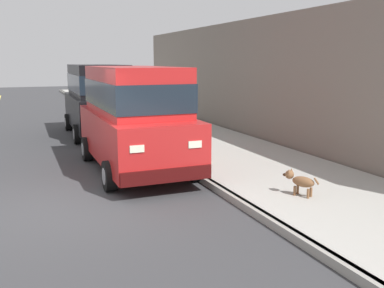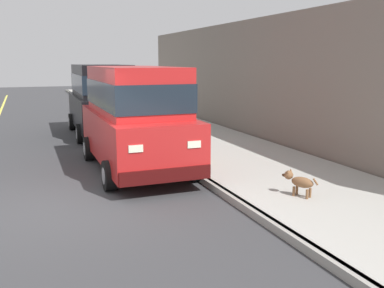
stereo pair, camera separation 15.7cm
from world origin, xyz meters
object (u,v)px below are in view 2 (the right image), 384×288
(car_red_van, at_px, (135,114))
(dog_brown, at_px, (299,181))
(car_black_van, at_px, (101,96))
(fire_hydrant, at_px, (198,148))

(car_red_van, height_order, dog_brown, car_red_van)
(car_red_van, bearing_deg, car_black_van, 88.74)
(fire_hydrant, bearing_deg, car_black_van, 103.93)
(car_black_van, distance_m, fire_hydrant, 6.00)
(car_black_van, bearing_deg, car_red_van, -91.26)
(car_red_van, xyz_separation_m, dog_brown, (2.24, -3.61, -0.97))
(car_red_van, height_order, fire_hydrant, car_red_van)
(fire_hydrant, bearing_deg, dog_brown, -78.56)
(car_black_van, distance_m, dog_brown, 9.44)
(dog_brown, relative_size, fire_hydrant, 0.96)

